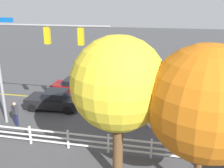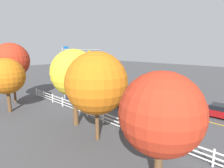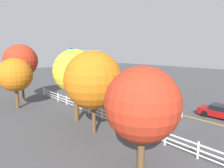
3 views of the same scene
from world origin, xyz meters
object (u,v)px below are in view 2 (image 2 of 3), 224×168
Objects in this scene: tree_3 at (6,76)px; car_1 at (161,112)px; car_2 at (113,89)px; car_3 at (91,93)px; tree_4 at (11,60)px; tree_2 at (96,83)px; tree_0 at (161,114)px; pedestrian at (66,93)px; car_4 at (122,101)px; tree_1 at (74,73)px.

car_1 is at bearing -142.06° from tree_3.
tree_3 reaches higher than car_2.
tree_3 reaches higher than car_3.
car_3 is at bearing -100.01° from tree_3.
tree_3 is 0.78× the size of tree_4.
tree_4 is (15.20, 0.74, 0.98)m from tree_2.
car_2 is at bearing -101.73° from car_3.
car_1 is 0.72× the size of tree_0.
tree_0 reaches higher than car_2.
pedestrian reaches higher than car_3.
car_3 is 5.83m from car_4.
tree_4 reaches higher than tree_0.
car_3 reaches higher than car_2.
car_2 is 0.79× the size of tree_3.
car_3 is at bearing 177.72° from pedestrian.
car_3 is at bearing -29.09° from tree_0.
tree_1 reaches higher than car_2.
car_1 is 11.08m from car_3.
tree_0 is (-4.60, 8.59, 3.24)m from car_1.
car_2 is 3.87m from car_3.
tree_1 is (9.30, -1.56, 0.92)m from tree_0.
car_2 is 13.09m from tree_1.
car_1 is at bearing 176.44° from car_3.
car_1 is 2.54× the size of pedestrian.
pedestrian reaches higher than car_4.
tree_1 is at bearing -62.36° from car_2.
tree_2 reaches higher than car_1.
tree_0 is 9.47m from tree_1.
tree_3 is at bearing 12.15° from tree_2.
tree_0 is at bearing 92.69° from pedestrian.
car_3 is at bearing -98.96° from car_2.
tree_3 is (11.66, 2.51, -0.44)m from tree_2.
car_2 is 0.68× the size of tree_1.
car_3 is 10.42m from tree_1.
tree_1 is at bearing 96.52° from car_4.
tree_4 reaches higher than tree_2.
tree_0 is (-9.84, 8.63, 3.18)m from car_4.
pedestrian is at bearing -105.62° from car_2.
tree_3 is at bearing 4.72° from tree_0.
tree_3 is (17.47, 1.44, 0.11)m from tree_0.
car_2 is 2.75× the size of pedestrian.
tree_2 is (-9.27, 11.47, 3.80)m from car_2.
car_1 is 10.27m from tree_0.
car_4 is 0.67× the size of tree_2.
car_2 is (10.48, -3.95, 0.00)m from car_1.
car_1 is 0.64× the size of tree_2.
pedestrian is 18.14m from tree_0.
tree_2 is at bearing 139.31° from car_3.
tree_3 is at bearing 77.10° from car_3.
car_3 is at bearing -48.32° from tree_1.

